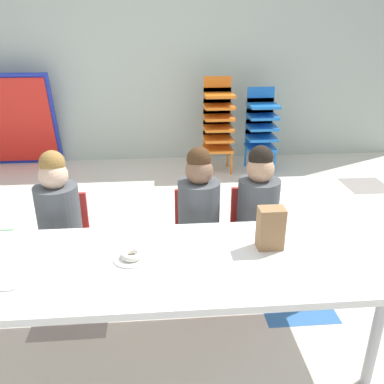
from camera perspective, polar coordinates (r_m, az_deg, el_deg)
The scene contains 13 objects.
ground_plane at distance 2.94m, azimuth -6.05°, elevation -10.70°, with size 6.59×5.00×0.02m.
back_wall at distance 4.96m, azimuth -6.23°, elevation 18.66°, with size 6.59×0.10×2.49m, color #B2C1B7.
craft_table at distance 2.03m, azimuth -4.99°, elevation -10.55°, with size 2.14×0.75×0.54m.
seated_child_near_camera at distance 2.60m, azimuth -18.15°, elevation -2.33°, with size 0.32×0.32×0.92m.
seated_child_middle_seat at distance 2.54m, azimuth 0.95°, elevation -1.74°, with size 0.32×0.31×0.92m.
seated_child_far_right at distance 2.60m, azimuth 9.18°, elevation -1.43°, with size 0.32×0.32×0.92m.
kid_chair_orange_stack at distance 4.59m, azimuth 3.64°, elevation 9.98°, with size 0.32×0.30×1.04m.
kid_chair_blue_stack at distance 4.70m, azimuth 9.63°, elevation 9.26°, with size 0.32×0.30×0.92m.
folded_activity_table at distance 5.13m, azimuth -23.43°, elevation 9.09°, with size 0.90×0.29×1.09m.
paper_bag_brown at distance 2.09m, azimuth 10.92°, elevation -4.97°, with size 0.13×0.09×0.22m, color #9E754C.
paper_plate_near_edge at distance 2.03m, azimuth -8.40°, elevation -9.14°, with size 0.18×0.18×0.01m, color white.
paper_plate_center_table at distance 2.04m, azimuth -23.84°, elevation -11.06°, with size 0.18×0.18×0.01m, color white.
donut_powdered_on_plate at distance 2.02m, azimuth -8.43°, elevation -8.66°, with size 0.11×0.11×0.03m, color white.
Camera 1 is at (0.09, -2.45, 1.62)m, focal length 38.16 mm.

